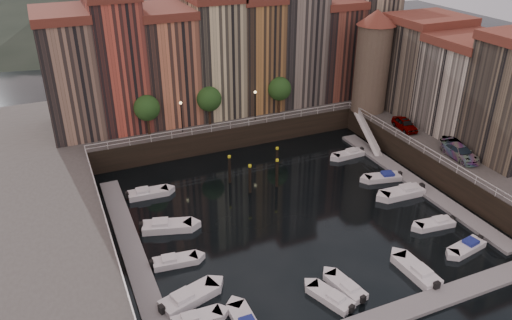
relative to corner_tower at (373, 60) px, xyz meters
name	(u,v)px	position (x,y,z in m)	size (l,w,h in m)	color
ground	(285,210)	(-20.00, -14.50, -10.19)	(200.00, 200.00, 0.00)	black
quay_far	(206,113)	(-20.00, 11.50, -8.69)	(80.00, 20.00, 3.00)	black
quay_right	(501,158)	(8.00, -16.50, -8.69)	(20.00, 36.00, 3.00)	black
dock_left	(132,252)	(-36.20, -15.50, -10.02)	(2.00, 28.00, 0.35)	gray
dock_right	(415,183)	(-3.80, -15.50, -10.02)	(2.00, 28.00, 0.35)	gray
dock_near	(383,318)	(-20.00, -31.50, -10.02)	(30.00, 2.00, 0.35)	gray
far_terrace	(232,51)	(-16.69, 9.00, 0.76)	(48.70, 10.30, 17.50)	#977560
right_terrace	(468,81)	(6.50, -10.70, -0.64)	(9.30, 24.30, 14.00)	#766A59
corner_tower	(373,60)	(0.00, 0.00, 0.00)	(5.20, 5.20, 13.80)	#6B5B4C
promenade_trees	(214,98)	(-21.33, 3.70, -3.61)	(21.20, 3.20, 5.20)	black
street_lamps	(219,106)	(-21.00, 2.70, -4.30)	(10.36, 0.36, 4.18)	black
railings	(266,159)	(-20.00, -9.62, -6.41)	(36.08, 34.04, 0.52)	white
gangway	(368,132)	(-2.90, -4.50, -8.28)	(2.78, 8.32, 3.73)	white
mooring_pilings	(259,171)	(-20.30, -8.19, -8.54)	(6.27, 3.36, 3.78)	black
boat_left_0	(195,319)	(-33.42, -26.01, -9.88)	(4.13, 1.59, 0.94)	white
boat_left_1	(188,298)	(-33.27, -23.59, -9.79)	(5.32, 3.21, 1.19)	white
boat_left_2	(174,261)	(-33.07, -18.48, -9.87)	(4.27, 1.95, 0.96)	white
boat_left_3	(166,226)	(-32.39, -12.96, -9.80)	(5.25, 3.14, 1.18)	white
boat_left_4	(147,193)	(-32.69, -5.84, -9.84)	(4.66, 1.92, 1.06)	white
boat_right_0	(467,247)	(-7.50, -27.32, -9.87)	(4.29, 2.19, 0.96)	white
boat_right_1	(436,224)	(-7.55, -23.14, -9.87)	(4.23, 1.92, 0.95)	white
boat_right_2	(403,192)	(-6.70, -17.01, -9.79)	(5.24, 2.12, 1.19)	white
boat_right_3	(384,177)	(-6.52, -13.21, -9.86)	(4.49, 2.41, 1.01)	white
boat_right_4	(349,154)	(-6.88, -6.40, -9.86)	(4.32, 1.76, 0.98)	white
boat_near_1	(331,298)	(-22.63, -28.12, -9.87)	(2.84, 4.33, 0.98)	white
boat_near_2	(346,287)	(-20.83, -27.51, -9.87)	(2.19, 4.28, 0.96)	white
boat_near_3	(417,271)	(-14.13, -28.30, -9.81)	(1.95, 4.99, 1.14)	white
car_a	(405,125)	(0.23, -7.80, -6.46)	(1.73, 4.30, 1.47)	gray
car_b	(455,146)	(1.74, -15.06, -6.52)	(1.44, 4.12, 1.36)	gray
car_c	(460,153)	(0.72, -16.88, -6.45)	(2.09, 5.15, 1.49)	gray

